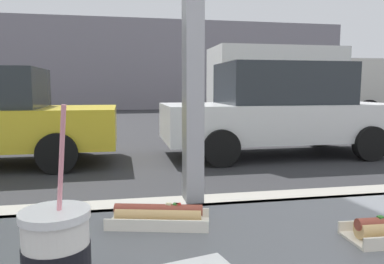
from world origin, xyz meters
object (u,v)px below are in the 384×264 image
at_px(box_truck, 295,82).
at_px(soda_cup_left, 57,255).
at_px(parked_car_white, 279,110).
at_px(hotdog_tray_near, 159,216).

bearing_deg(box_truck, soda_cup_left, -117.66).
distance_m(soda_cup_left, parked_car_white, 7.02).
bearing_deg(box_truck, parked_car_white, -118.57).
height_order(parked_car_white, box_truck, box_truck).
height_order(soda_cup_left, hotdog_tray_near, soda_cup_left).
bearing_deg(parked_car_white, box_truck, 61.43).
distance_m(hotdog_tray_near, parked_car_white, 6.68).
bearing_deg(soda_cup_left, parked_car_white, 63.21).
distance_m(hotdog_tray_near, box_truck, 13.40).
bearing_deg(hotdog_tray_near, soda_cup_left, -121.99).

